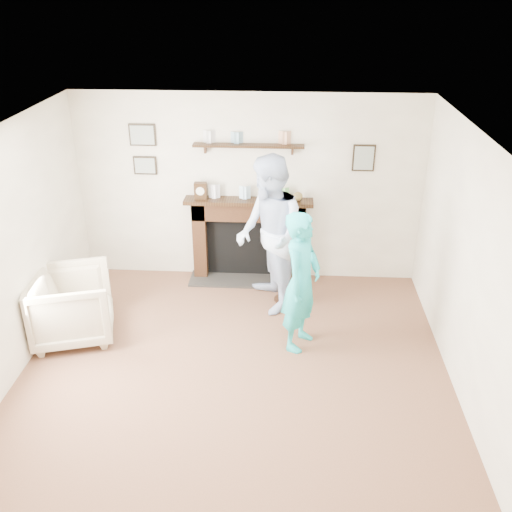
{
  "coord_description": "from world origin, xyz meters",
  "views": [
    {
      "loc": [
        0.52,
        -4.55,
        3.76
      ],
      "look_at": [
        0.19,
        0.9,
        1.07
      ],
      "focal_mm": 40.0,
      "sensor_mm": 36.0,
      "label": 1
    }
  ],
  "objects_px": {
    "man": "(268,305)",
    "woman": "(299,343)",
    "pedestal_table": "(286,252)",
    "armchair": "(77,335)"
  },
  "relations": [
    {
      "from": "armchair",
      "to": "woman",
      "type": "distance_m",
      "value": 2.58
    },
    {
      "from": "woman",
      "to": "armchair",
      "type": "bearing_deg",
      "value": 112.56
    },
    {
      "from": "woman",
      "to": "pedestal_table",
      "type": "xyz_separation_m",
      "value": [
        -0.17,
        0.96,
        0.68
      ]
    },
    {
      "from": "woman",
      "to": "pedestal_table",
      "type": "height_order",
      "value": "pedestal_table"
    },
    {
      "from": "man",
      "to": "woman",
      "type": "relative_size",
      "value": 1.21
    },
    {
      "from": "armchair",
      "to": "man",
      "type": "xyz_separation_m",
      "value": [
        2.2,
        0.81,
        0.0
      ]
    },
    {
      "from": "armchair",
      "to": "pedestal_table",
      "type": "height_order",
      "value": "pedestal_table"
    },
    {
      "from": "armchair",
      "to": "woman",
      "type": "relative_size",
      "value": 0.56
    },
    {
      "from": "armchair",
      "to": "woman",
      "type": "xyz_separation_m",
      "value": [
        2.58,
        -0.0,
        0.0
      ]
    },
    {
      "from": "armchair",
      "to": "man",
      "type": "relative_size",
      "value": 0.46
    }
  ]
}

